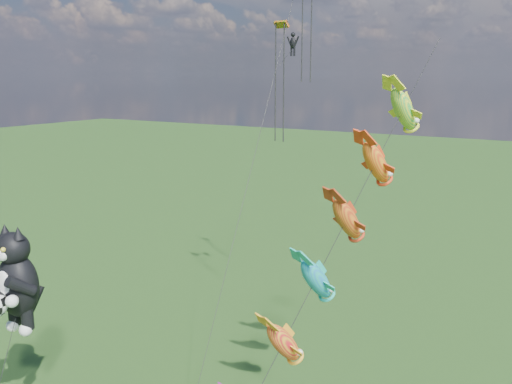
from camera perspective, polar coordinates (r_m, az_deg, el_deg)
The scene contains 3 objects.
cat_kite_rig at distance 31.18m, azimuth -23.07°, elevation -8.10°, with size 2.58×4.19×10.78m.
fish_windsock_rig at distance 23.52m, azimuth 7.53°, elevation -5.73°, with size 5.13×15.19×19.67m.
parafoil_rig at distance 38.88m, azimuth 3.53°, elevation 14.31°, with size 3.01×17.36×27.44m.
Camera 1 is at (26.73, -19.31, 18.06)m, focal length 40.00 mm.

